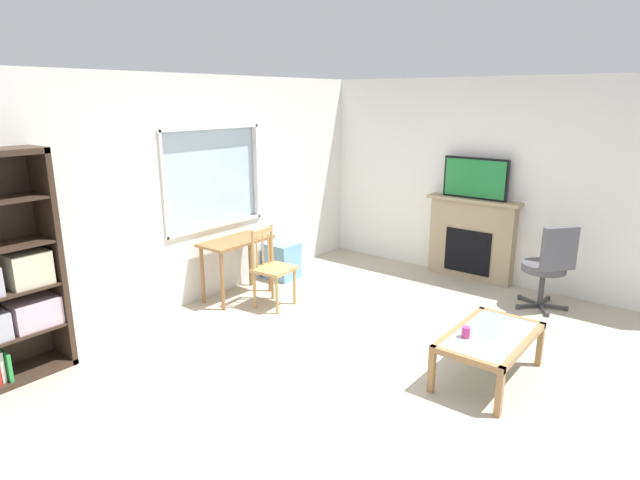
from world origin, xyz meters
TOP-DOWN VIEW (x-y plane):
  - ground at (0.00, 0.00)m, footprint 6.59×6.05m
  - wall_back_with_window at (-0.03, 2.53)m, footprint 5.59×0.15m
  - wall_right at (2.86, 0.00)m, footprint 0.12×5.25m
  - desk_under_window at (0.32, 2.18)m, footprint 0.87×0.44m
  - wooden_chair at (0.38, 1.66)m, footprint 0.46×0.44m
  - plastic_drawer_unit at (1.16, 2.23)m, footprint 0.35×0.40m
  - fireplace at (2.70, 0.27)m, footprint 0.26×1.21m
  - tv at (2.68, 0.27)m, footprint 0.06×0.84m
  - office_chair at (2.19, -0.85)m, footprint 0.62×0.61m
  - coffee_table at (0.33, -0.91)m, footprint 1.06×0.61m
  - sippy_cup at (0.14, -0.77)m, footprint 0.07×0.07m

SIDE VIEW (x-z plane):
  - ground at x=0.00m, z-range -0.02..0.00m
  - plastic_drawer_unit at x=1.16m, z-range 0.00..0.48m
  - coffee_table at x=0.33m, z-range 0.15..0.56m
  - sippy_cup at x=0.14m, z-range 0.41..0.50m
  - wooden_chair at x=0.38m, z-range 0.01..0.91m
  - fireplace at x=2.70m, z-range 0.00..1.08m
  - office_chair at x=2.19m, z-range 0.05..1.05m
  - desk_under_window at x=0.32m, z-range 0.23..0.95m
  - wall_back_with_window at x=-0.03m, z-range -0.01..2.57m
  - wall_right at x=2.86m, z-range 0.00..2.58m
  - tv at x=2.68m, z-range 1.08..1.60m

